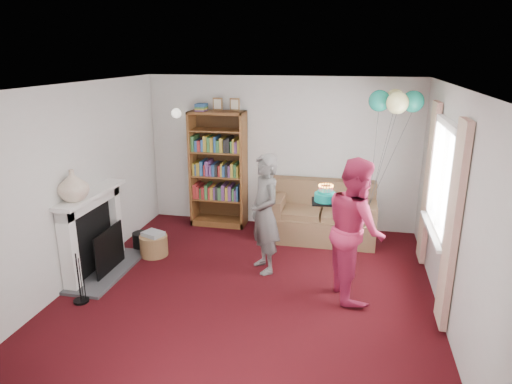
% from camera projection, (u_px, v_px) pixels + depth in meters
% --- Properties ---
extents(ground, '(5.00, 5.00, 0.00)m').
position_uv_depth(ground, '(247.00, 294.00, 5.61)').
color(ground, black).
rests_on(ground, ground).
extents(wall_back, '(4.50, 0.02, 2.50)m').
position_uv_depth(wall_back, '(281.00, 153.00, 7.59)').
color(wall_back, silver).
rests_on(wall_back, ground).
extents(wall_left, '(0.02, 5.00, 2.50)m').
position_uv_depth(wall_left, '(70.00, 186.00, 5.69)').
color(wall_left, silver).
rests_on(wall_left, ground).
extents(wall_right, '(0.02, 5.00, 2.50)m').
position_uv_depth(wall_right, '(456.00, 211.00, 4.80)').
color(wall_right, silver).
rests_on(wall_right, ground).
extents(ceiling, '(4.50, 5.00, 0.01)m').
position_uv_depth(ceiling, '(246.00, 86.00, 4.88)').
color(ceiling, white).
rests_on(ceiling, wall_back).
extents(fireplace, '(0.55, 1.80, 1.12)m').
position_uv_depth(fireplace, '(97.00, 237.00, 6.05)').
color(fireplace, '#3F3F42').
rests_on(fireplace, ground).
extents(window_bay, '(0.14, 2.02, 2.20)m').
position_uv_depth(window_bay, '(440.00, 198.00, 5.38)').
color(window_bay, white).
rests_on(window_bay, ground).
extents(wall_sconce, '(0.16, 0.23, 0.16)m').
position_uv_depth(wall_sconce, '(176.00, 113.00, 7.62)').
color(wall_sconce, gold).
rests_on(wall_sconce, ground).
extents(bookcase, '(0.92, 0.42, 2.15)m').
position_uv_depth(bookcase, '(219.00, 170.00, 7.69)').
color(bookcase, '#472B14').
rests_on(bookcase, ground).
extents(sofa, '(1.67, 0.89, 0.89)m').
position_uv_depth(sofa, '(321.00, 217.00, 7.30)').
color(sofa, brown).
rests_on(sofa, ground).
extents(wicker_basket, '(0.40, 0.40, 0.36)m').
position_uv_depth(wicker_basket, '(154.00, 245.00, 6.66)').
color(wicker_basket, '#9B7248').
rests_on(wicker_basket, ground).
extents(person_striped, '(0.65, 0.71, 1.62)m').
position_uv_depth(person_striped, '(265.00, 214.00, 6.02)').
color(person_striped, black).
rests_on(person_striped, ground).
extents(person_magenta, '(0.87, 0.99, 1.72)m').
position_uv_depth(person_magenta, '(355.00, 229.00, 5.39)').
color(person_magenta, '#AE2249').
rests_on(person_magenta, ground).
extents(birthday_cake, '(0.32, 0.32, 0.22)m').
position_uv_depth(birthday_cake, '(325.00, 197.00, 5.55)').
color(birthday_cake, black).
rests_on(birthday_cake, ground).
extents(balloons, '(0.73, 0.73, 1.71)m').
position_uv_depth(balloons, '(396.00, 101.00, 6.18)').
color(balloons, '#3F3F3F').
rests_on(balloons, ground).
extents(mantel_vase, '(0.49, 0.49, 0.38)m').
position_uv_depth(mantel_vase, '(73.00, 185.00, 5.50)').
color(mantel_vase, beige).
rests_on(mantel_vase, fireplace).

